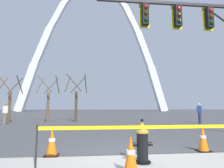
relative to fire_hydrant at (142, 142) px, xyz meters
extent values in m
plane|color=#474749|center=(-0.10, 0.80, -0.47)|extent=(240.00, 240.00, 0.00)
cylinder|color=black|center=(0.00, -0.01, -0.44)|extent=(0.36, 0.36, 0.05)
cylinder|color=black|center=(0.00, -0.01, -0.11)|extent=(0.26, 0.26, 0.62)
cylinder|color=#A8842D|center=(0.00, -0.01, 0.22)|extent=(0.30, 0.30, 0.04)
cone|color=#A8842D|center=(0.00, -0.01, 0.35)|extent=(0.30, 0.30, 0.22)
cylinder|color=black|center=(0.00, -0.01, 0.49)|extent=(0.06, 0.06, 0.06)
cylinder|color=black|center=(-0.18, -0.01, -0.04)|extent=(0.10, 0.09, 0.09)
cylinder|color=black|center=(0.18, -0.01, -0.04)|extent=(0.10, 0.09, 0.09)
cylinder|color=black|center=(0.00, 0.19, -0.14)|extent=(0.13, 0.14, 0.13)
cylinder|color=black|center=(0.00, 0.27, -0.14)|extent=(0.15, 0.03, 0.15)
cylinder|color=#232326|center=(-2.31, -0.13, -0.02)|extent=(0.04, 0.04, 0.89)
cube|color=yellow|center=(0.42, -0.11, 0.35)|extent=(5.44, 0.04, 0.08)
cube|color=black|center=(-2.18, 0.88, -0.45)|extent=(0.36, 0.36, 0.03)
cone|color=orange|center=(-2.18, 0.88, -0.09)|extent=(0.28, 0.28, 0.70)
cylinder|color=white|center=(-2.18, 0.88, -0.05)|extent=(0.17, 0.17, 0.08)
cone|color=orange|center=(-0.42, -0.73, -0.09)|extent=(0.28, 0.28, 0.70)
cylinder|color=white|center=(-0.42, -0.73, -0.05)|extent=(0.17, 0.17, 0.08)
cube|color=black|center=(2.06, 0.98, -0.45)|extent=(0.36, 0.36, 0.03)
cone|color=orange|center=(2.06, 0.98, -0.09)|extent=(0.28, 0.28, 0.70)
cylinder|color=white|center=(2.06, 0.98, -0.05)|extent=(0.17, 0.17, 0.08)
cube|color=#232326|center=(2.80, 2.95, 5.13)|extent=(7.60, 0.12, 0.12)
cylinder|color=#232326|center=(4.32, 2.95, 4.58)|extent=(1.11, 0.08, 0.81)
cube|color=black|center=(3.80, 2.95, 4.58)|extent=(0.26, 0.24, 0.90)
cube|color=gold|center=(3.80, 3.09, 4.58)|extent=(0.44, 0.03, 1.04)
sphere|color=red|center=(3.80, 2.82, 4.86)|extent=(0.16, 0.16, 0.16)
sphere|color=#392706|center=(3.80, 2.82, 4.58)|extent=(0.16, 0.16, 0.16)
sphere|color=black|center=(3.80, 2.82, 4.30)|extent=(0.16, 0.16, 0.16)
cube|color=black|center=(2.40, 2.95, 4.58)|extent=(0.26, 0.24, 0.90)
cube|color=gold|center=(2.40, 3.09, 4.58)|extent=(0.44, 0.03, 1.04)
sphere|color=red|center=(2.40, 2.82, 4.86)|extent=(0.16, 0.16, 0.16)
sphere|color=#392706|center=(2.40, 2.82, 4.58)|extent=(0.16, 0.16, 0.16)
sphere|color=black|center=(2.40, 2.82, 4.30)|extent=(0.16, 0.16, 0.16)
cube|color=black|center=(1.00, 2.95, 4.58)|extent=(0.26, 0.24, 0.90)
cube|color=gold|center=(1.00, 3.09, 4.58)|extent=(0.44, 0.03, 1.04)
sphere|color=red|center=(1.00, 2.82, 4.86)|extent=(0.16, 0.16, 0.16)
sphere|color=#392706|center=(1.00, 2.82, 4.58)|extent=(0.16, 0.16, 0.16)
sphere|color=black|center=(1.00, 2.82, 4.30)|extent=(0.16, 0.16, 0.16)
cube|color=silver|center=(-21.58, 60.35, 7.14)|extent=(6.61, 2.38, 15.96)
cube|color=silver|center=(-17.28, 60.35, 20.84)|extent=(6.34, 2.13, 12.98)
cube|color=silver|center=(-12.99, 60.35, 31.50)|extent=(6.04, 1.88, 10.02)
cube|color=silver|center=(12.80, 60.35, 31.50)|extent=(6.04, 1.88, 10.02)
cube|color=silver|center=(17.09, 60.35, 20.84)|extent=(6.34, 2.13, 12.98)
cube|color=silver|center=(21.39, 60.35, 7.14)|extent=(6.61, 2.38, 15.96)
cylinder|color=brown|center=(-8.02, 13.01, 0.78)|extent=(0.24, 0.24, 2.50)
cylinder|color=brown|center=(-8.78, 13.16, 2.71)|extent=(0.35, 1.35, 1.50)
cylinder|color=brown|center=(-7.25, 12.93, 2.71)|extent=(0.21, 1.36, 1.50)
cylinder|color=brown|center=(-7.94, 13.79, 2.71)|extent=(1.36, 0.21, 1.50)
cylinder|color=brown|center=(-8.19, 12.25, 2.71)|extent=(1.35, 0.37, 1.50)
cylinder|color=brown|center=(-5.05, 13.98, 0.84)|extent=(0.24, 0.24, 2.62)
cylinder|color=brown|center=(-5.85, 14.14, 2.87)|extent=(0.36, 1.41, 1.57)
cylinder|color=brown|center=(-4.24, 13.90, 2.87)|extent=(0.22, 1.42, 1.57)
cylinder|color=brown|center=(-4.97, 14.79, 2.87)|extent=(1.42, 0.22, 1.57)
cylinder|color=brown|center=(-5.23, 13.18, 2.87)|extent=(1.41, 0.39, 1.57)
cylinder|color=#473323|center=(-2.52, 13.89, 0.90)|extent=(0.24, 0.24, 2.73)
cylinder|color=#473323|center=(-3.35, 14.06, 3.00)|extent=(0.37, 1.47, 1.63)
cylinder|color=#473323|center=(-1.67, 13.80, 3.00)|extent=(0.23, 1.48, 1.63)
cylinder|color=#473323|center=(-2.43, 14.73, 3.00)|extent=(1.48, 0.23, 1.63)
cylinder|color=#473323|center=(-2.70, 13.06, 3.00)|extent=(1.46, 0.40, 1.63)
cylinder|color=brown|center=(-7.51, 10.95, -0.05)|extent=(0.22, 0.22, 0.84)
cube|color=beige|center=(-7.51, 10.95, 0.64)|extent=(0.39, 0.36, 0.54)
sphere|color=#936B4C|center=(-7.51, 10.95, 1.02)|extent=(0.20, 0.20, 0.20)
cylinder|color=#232847|center=(7.31, 10.16, -0.05)|extent=(0.22, 0.22, 0.84)
cube|color=#2D4C99|center=(7.31, 10.16, 0.64)|extent=(0.37, 0.39, 0.54)
sphere|color=beige|center=(7.31, 10.16, 1.02)|extent=(0.20, 0.20, 0.20)
camera|label=1|loc=(-1.19, -4.51, 0.79)|focal=31.45mm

